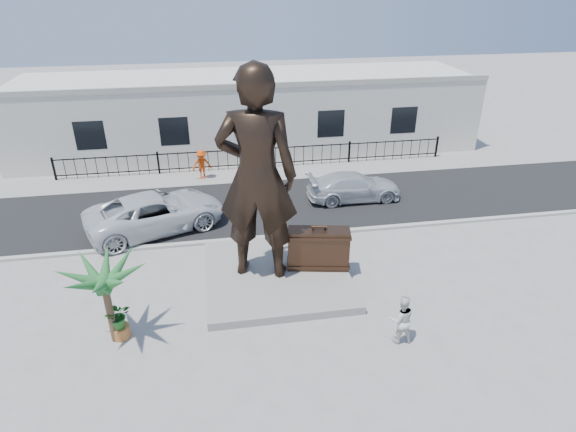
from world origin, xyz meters
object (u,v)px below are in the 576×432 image
object	(u,v)px
statue	(257,176)
car_white	(156,212)
suitcase	(318,249)
tourist	(401,319)

from	to	relation	value
statue	car_white	distance (m)	6.84
statue	suitcase	world-z (taller)	statue
statue	car_white	size ratio (longest dim) A/B	1.27
suitcase	tourist	world-z (taller)	suitcase
tourist	car_white	bearing A→B (deg)	-44.22
tourist	car_white	world-z (taller)	car_white
car_white	suitcase	bearing A→B (deg)	-147.24
statue	car_white	xyz separation A→B (m)	(-4.01, 4.51, -3.23)
car_white	tourist	bearing A→B (deg)	-158.36
statue	tourist	xyz separation A→B (m)	(3.83, -4.12, -3.25)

